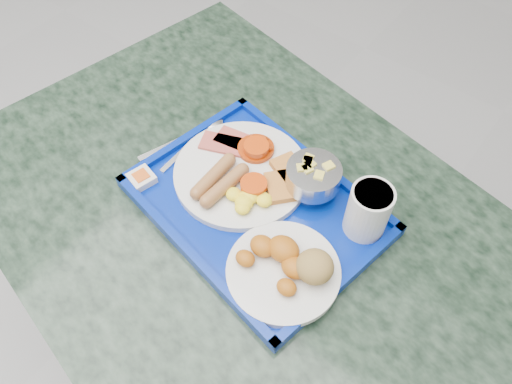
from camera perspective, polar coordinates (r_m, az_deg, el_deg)
table at (r=1.07m, az=-0.37°, el=-8.99°), size 1.28×0.98×0.72m
tray at (r=0.92m, az=0.00°, el=-1.67°), size 0.48×0.39×0.03m
main_plate at (r=0.94m, az=-1.46°, el=2.10°), size 0.25×0.25×0.04m
bread_plate at (r=0.83m, az=3.70°, el=-8.50°), size 0.19×0.19×0.06m
fruit_bowl at (r=0.90m, az=6.54°, el=1.81°), size 0.10×0.10×0.07m
juice_cup at (r=0.86m, az=12.74°, el=-1.98°), size 0.07×0.07×0.10m
spoon at (r=1.02m, az=-5.68°, el=6.94°), size 0.03×0.18×0.01m
knife at (r=1.02m, az=-8.62°, el=5.87°), size 0.07×0.18×0.00m
jam_packet at (r=0.96m, az=-12.94°, el=1.56°), size 0.05×0.05×0.02m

